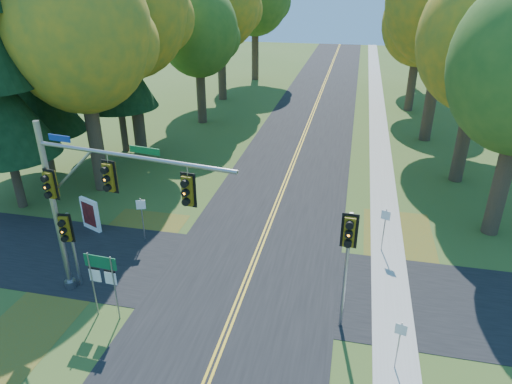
% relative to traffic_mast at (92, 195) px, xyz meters
% --- Properties ---
extents(ground, '(160.00, 160.00, 0.00)m').
position_rel_traffic_mast_xyz_m(ground, '(5.37, 0.58, -4.79)').
color(ground, '#39541D').
rests_on(ground, ground).
extents(road_main, '(8.00, 160.00, 0.02)m').
position_rel_traffic_mast_xyz_m(road_main, '(5.37, 0.58, -4.78)').
color(road_main, black).
rests_on(road_main, ground).
extents(road_cross, '(60.00, 6.00, 0.02)m').
position_rel_traffic_mast_xyz_m(road_cross, '(5.37, 2.58, -4.78)').
color(road_cross, black).
rests_on(road_cross, ground).
extents(centerline_left, '(0.10, 160.00, 0.01)m').
position_rel_traffic_mast_xyz_m(centerline_left, '(5.27, 0.58, -4.76)').
color(centerline_left, gold).
rests_on(centerline_left, road_main).
extents(centerline_right, '(0.10, 160.00, 0.01)m').
position_rel_traffic_mast_xyz_m(centerline_right, '(5.47, 0.58, -4.76)').
color(centerline_right, gold).
rests_on(centerline_right, road_main).
extents(sidewalk_east, '(1.60, 160.00, 0.06)m').
position_rel_traffic_mast_xyz_m(sidewalk_east, '(11.57, 0.58, -4.76)').
color(sidewalk_east, '#9E998E').
rests_on(sidewalk_east, ground).
extents(leaf_patch_w_near, '(4.00, 6.00, 0.00)m').
position_rel_traffic_mast_xyz_m(leaf_patch_w_near, '(-1.13, 4.58, -4.78)').
color(leaf_patch_w_near, brown).
rests_on(leaf_patch_w_near, ground).
extents(leaf_patch_e, '(3.50, 8.00, 0.00)m').
position_rel_traffic_mast_xyz_m(leaf_patch_e, '(12.17, 6.58, -4.78)').
color(leaf_patch_e, brown).
rests_on(leaf_patch_e, ground).
extents(leaf_patch_w_far, '(3.00, 5.00, 0.00)m').
position_rel_traffic_mast_xyz_m(leaf_patch_w_far, '(-2.13, -2.42, -4.78)').
color(leaf_patch_w_far, brown).
rests_on(leaf_patch_w_far, ground).
extents(tree_w_a, '(8.00, 8.00, 14.15)m').
position_rel_traffic_mast_xyz_m(tree_w_a, '(-5.75, 9.96, 4.70)').
color(tree_w_a, '#38281C').
rests_on(tree_w_a, ground).
extents(tree_w_b, '(8.60, 8.60, 15.38)m').
position_rel_traffic_mast_xyz_m(tree_w_b, '(-6.35, 16.87, 5.58)').
color(tree_w_b, '#38281C').
rests_on(tree_w_b, ground).
extents(tree_e_b, '(7.60, 7.60, 13.33)m').
position_rel_traffic_mast_xyz_m(tree_e_b, '(16.34, 16.16, 4.11)').
color(tree_e_b, '#38281C').
rests_on(tree_e_b, ground).
extents(tree_w_c, '(6.80, 6.80, 11.91)m').
position_rel_traffic_mast_xyz_m(tree_w_c, '(-4.16, 25.05, 3.16)').
color(tree_w_c, '#38281C').
rests_on(tree_w_c, ground).
extents(tree_w_d, '(8.20, 8.20, 14.56)m').
position_rel_traffic_mast_xyz_m(tree_w_d, '(-4.75, 33.76, 4.99)').
color(tree_w_d, '#38281C').
rests_on(tree_w_d, ground).
extents(tree_e_d, '(7.00, 7.00, 12.32)m').
position_rel_traffic_mast_xyz_m(tree_e_d, '(14.64, 33.45, 3.45)').
color(tree_e_d, '#38281C').
rests_on(tree_e_d, ground).
extents(tree_e_e, '(7.80, 7.80, 13.74)m').
position_rel_traffic_mast_xyz_m(tree_e_e, '(15.84, 44.16, 4.40)').
color(tree_e_e, '#38281C').
rests_on(tree_e_e, ground).
extents(pine_b, '(5.60, 5.60, 17.31)m').
position_rel_traffic_mast_xyz_m(pine_b, '(-10.63, 11.58, 3.37)').
color(pine_b, '#38281C').
rests_on(pine_b, ground).
extents(pine_c, '(5.60, 5.60, 20.56)m').
position_rel_traffic_mast_xyz_m(pine_c, '(-7.63, 16.58, 4.90)').
color(pine_c, '#38281C').
rests_on(pine_c, ground).
extents(traffic_mast, '(8.14, 1.46, 7.45)m').
position_rel_traffic_mast_xyz_m(traffic_mast, '(0.00, 0.00, 0.00)').
color(traffic_mast, gray).
rests_on(traffic_mast, ground).
extents(east_signal_pole, '(0.58, 0.67, 5.02)m').
position_rel_traffic_mast_xyz_m(east_signal_pole, '(9.56, 0.20, -0.98)').
color(east_signal_pole, '#93959B').
rests_on(east_signal_pole, ground).
extents(ped_signal_pole, '(0.57, 0.66, 3.63)m').
position_rel_traffic_mast_xyz_m(ped_signal_pole, '(-1.65, 0.35, -2.09)').
color(ped_signal_pole, '#9799A0').
rests_on(ped_signal_pole, ground).
extents(route_sign_cluster, '(1.35, 0.14, 2.89)m').
position_rel_traffic_mast_xyz_m(route_sign_cluster, '(0.57, -1.03, -2.75)').
color(route_sign_cluster, gray).
rests_on(route_sign_cluster, ground).
extents(info_kiosk, '(1.25, 0.66, 1.78)m').
position_rel_traffic_mast_xyz_m(info_kiosk, '(-3.70, 5.02, -3.90)').
color(info_kiosk, white).
rests_on(info_kiosk, ground).
extents(reg_sign_e_north, '(0.42, 0.19, 2.30)m').
position_rel_traffic_mast_xyz_m(reg_sign_e_north, '(11.26, 6.18, -3.21)').
color(reg_sign_e_north, gray).
rests_on(reg_sign_e_north, ground).
extents(reg_sign_e_south, '(0.38, 0.12, 2.03)m').
position_rel_traffic_mast_xyz_m(reg_sign_e_south, '(11.51, -1.38, -3.40)').
color(reg_sign_e_south, gray).
rests_on(reg_sign_e_south, ground).
extents(reg_sign_w, '(0.44, 0.19, 2.39)m').
position_rel_traffic_mast_xyz_m(reg_sign_w, '(-0.48, 4.56, -3.15)').
color(reg_sign_w, gray).
rests_on(reg_sign_w, ground).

